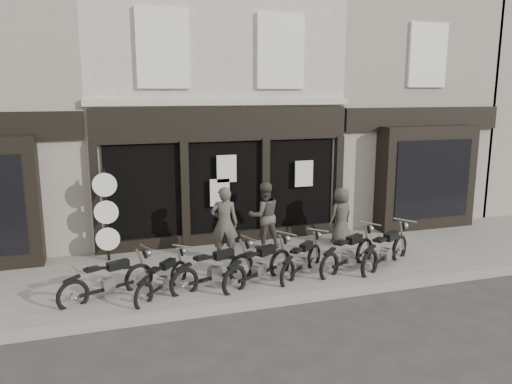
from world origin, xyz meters
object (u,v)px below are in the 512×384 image
object	(u,v)px
motorcycle_3	(259,269)
man_right	(341,215)
man_left	(224,224)
man_centre	(264,215)
motorcycle_1	(163,281)
motorcycle_0	(109,283)
advert_sign_post	(107,219)
motorcycle_6	(386,253)
motorcycle_4	(302,262)
motorcycle_5	(348,256)
motorcycle_2	(215,272)

from	to	relation	value
motorcycle_3	man_right	distance (m)	3.81
man_left	man_centre	size ratio (longest dim) A/B	1.04
motorcycle_1	motorcycle_0	bearing A→B (deg)	123.53
motorcycle_3	advert_sign_post	bearing A→B (deg)	111.40
motorcycle_6	motorcycle_4	bearing A→B (deg)	145.71
man_centre	motorcycle_5	bearing A→B (deg)	122.95
motorcycle_2	man_right	size ratio (longest dim) A/B	1.32
motorcycle_2	motorcycle_4	bearing A→B (deg)	-18.38
motorcycle_0	man_right	world-z (taller)	man_right
motorcycle_2	advert_sign_post	world-z (taller)	advert_sign_post
man_right	advert_sign_post	xyz separation A→B (m)	(-6.30, 0.39, 0.28)
motorcycle_2	man_centre	xyz separation A→B (m)	(1.89, 2.22, 0.61)
motorcycle_0	man_left	world-z (taller)	man_left
motorcycle_4	motorcycle_6	xyz separation A→B (m)	(2.17, -0.11, 0.05)
motorcycle_1	man_left	distance (m)	2.54
motorcycle_0	motorcycle_5	size ratio (longest dim) A/B	0.98
motorcycle_4	man_left	world-z (taller)	man_left
motorcycle_3	advert_sign_post	distance (m)	4.13
motorcycle_2	advert_sign_post	xyz separation A→B (m)	(-2.19, 2.41, 0.78)
motorcycle_1	motorcycle_5	world-z (taller)	motorcycle_5
motorcycle_1	man_right	size ratio (longest dim) A/B	1.01
motorcycle_4	motorcycle_6	world-z (taller)	motorcycle_6
motorcycle_6	man_centre	xyz separation A→B (m)	(-2.39, 2.26, 0.59)
motorcycle_0	motorcycle_5	distance (m)	5.57
motorcycle_0	motorcycle_3	xyz separation A→B (m)	(3.24, -0.18, 0.02)
motorcycle_2	motorcycle_4	xyz separation A→B (m)	(2.11, 0.07, -0.03)
motorcycle_0	motorcycle_5	bearing A→B (deg)	-22.92
motorcycle_1	advert_sign_post	bearing A→B (deg)	63.41
man_left	man_centre	distance (m)	1.40
motorcycle_2	man_centre	world-z (taller)	man_centre
motorcycle_1	motorcycle_4	size ratio (longest dim) A/B	0.95
motorcycle_4	motorcycle_5	distance (m)	1.21
motorcycle_1	man_left	size ratio (longest dim) A/B	0.85
motorcycle_5	man_centre	world-z (taller)	man_centre
motorcycle_1	man_centre	bearing A→B (deg)	-12.34
motorcycle_4	motorcycle_5	size ratio (longest dim) A/B	0.83
motorcycle_3	motorcycle_6	world-z (taller)	motorcycle_6
man_right	motorcycle_1	bearing A→B (deg)	2.10
motorcycle_1	motorcycle_5	bearing A→B (deg)	-47.48
motorcycle_3	man_left	xyz separation A→B (m)	(-0.36, 1.72, 0.64)
man_left	advert_sign_post	xyz separation A→B (m)	(-2.82, 0.81, 0.13)
man_right	motorcycle_2	bearing A→B (deg)	6.63
motorcycle_2	motorcycle_6	bearing A→B (deg)	-20.93
motorcycle_0	motorcycle_2	size ratio (longest dim) A/B	0.95
motorcycle_0	motorcycle_3	size ratio (longest dim) A/B	0.99
motorcycle_6	man_right	bearing A→B (deg)	63.51
motorcycle_0	man_right	distance (m)	6.67
motorcycle_0	man_right	size ratio (longest dim) A/B	1.26
motorcycle_5	motorcycle_6	world-z (taller)	motorcycle_6
man_centre	motorcycle_1	bearing A→B (deg)	36.30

